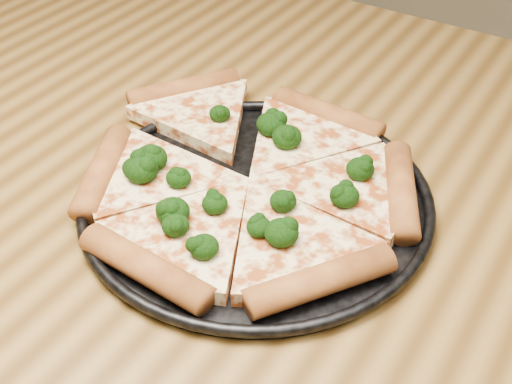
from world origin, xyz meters
The scene contains 4 objects.
dining_table centered at (0.00, 0.00, 0.66)m, with size 1.20×0.90×0.75m.
pizza_pan centered at (0.04, -0.03, 0.76)m, with size 0.34×0.34×0.02m.
pizza centered at (0.02, -0.02, 0.77)m, with size 0.38×0.34×0.03m.
broccoli_florets centered at (0.01, -0.04, 0.78)m, with size 0.22×0.22×0.02m.
Camera 1 is at (0.31, -0.46, 1.18)m, focal length 48.23 mm.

